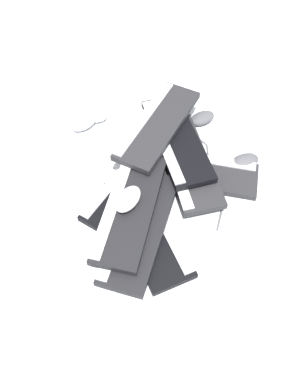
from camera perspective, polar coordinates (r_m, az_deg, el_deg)
ground_plane at (r=1.30m, az=1.58°, el=-2.00°), size 3.20×3.20×0.00m
keyboard_0 at (r=1.34m, az=-3.34°, el=1.39°), size 0.16×0.44×0.03m
keyboard_1 at (r=1.24m, az=-0.97°, el=-5.22°), size 0.45×0.38×0.03m
keyboard_2 at (r=1.38m, az=6.57°, el=3.12°), size 0.46×0.29×0.03m
keyboard_3 at (r=1.37m, az=5.04°, el=4.70°), size 0.41×0.42×0.03m
keyboard_4 at (r=1.21m, az=-2.11°, el=-5.38°), size 0.26×0.46×0.03m
keyboard_5 at (r=1.39m, az=3.42°, el=8.06°), size 0.43×0.41×0.03m
keyboard_6 at (r=1.21m, az=-3.61°, el=-2.25°), size 0.28×0.46×0.03m
keyboard_7 at (r=1.40m, az=0.61°, el=10.31°), size 0.18×0.45×0.03m
mouse_0 at (r=1.56m, az=7.42°, el=11.10°), size 0.11×0.13×0.04m
mouse_1 at (r=1.43m, az=13.75°, el=4.58°), size 0.12×0.13×0.04m
mouse_2 at (r=1.57m, az=-9.19°, el=11.32°), size 0.13×0.11×0.04m
mouse_3 at (r=1.19m, az=-3.91°, el=-1.08°), size 0.07×0.11×0.04m
mouse_4 at (r=1.55m, az=-10.56°, el=10.29°), size 0.10×0.12×0.04m
mouse_5 at (r=1.30m, az=-3.32°, el=1.56°), size 0.13×0.11×0.04m
mouse_6 at (r=1.31m, az=-1.77°, el=2.37°), size 0.11×0.13×0.04m
mouse_7 at (r=1.31m, az=-1.70°, el=2.07°), size 0.13×0.12×0.04m
cable_0 at (r=1.39m, az=8.52°, el=2.90°), size 0.31×0.36×0.01m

